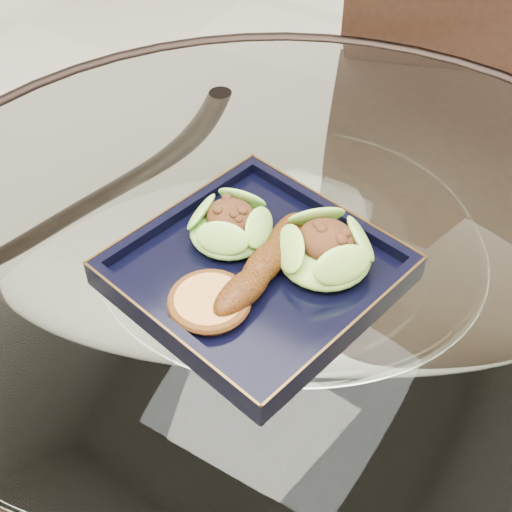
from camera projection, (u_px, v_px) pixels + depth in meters
The scene contains 7 objects.
dining_table at pixel (285, 358), 0.94m from camera, with size 1.13×1.13×0.77m.
dining_chair at pixel (435, 181), 1.29m from camera, with size 0.54×0.54×0.96m.
navy_plate at pixel (256, 275), 0.80m from camera, with size 0.27×0.27×0.02m, color black.
lettuce_wrap_left at pixel (230, 227), 0.82m from camera, with size 0.09×0.09×0.03m, color #568F29.
lettuce_wrap_right at pixel (325, 252), 0.79m from camera, with size 0.11×0.11×0.04m, color #72A830.
roasted_plantain at pixel (265, 263), 0.78m from camera, with size 0.17×0.04×0.03m, color #5D2B09.
crumb_patty at pixel (209, 303), 0.75m from camera, with size 0.08×0.08×0.01m, color #CC8C44.
Camera 1 is at (0.26, -0.50, 1.36)m, focal length 50.00 mm.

